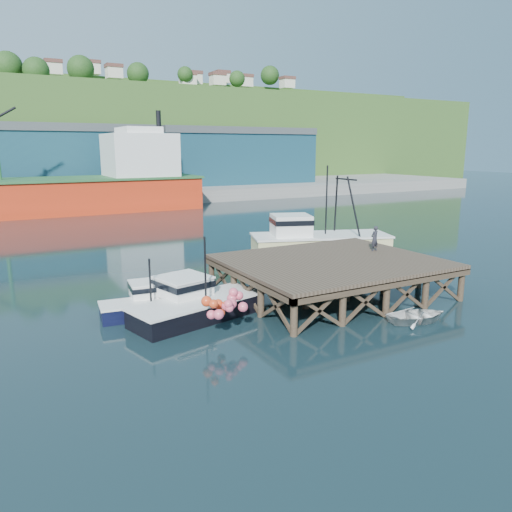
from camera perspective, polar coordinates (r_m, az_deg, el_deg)
ground at (r=27.58m, az=-0.69°, el=-5.93°), size 300.00×300.00×0.00m
wharf at (r=29.81m, az=8.82°, el=-0.81°), size 12.00×10.00×2.62m
far_quay at (r=94.22m, az=-21.42°, el=6.83°), size 160.00×40.00×2.00m
warehouse_mid at (r=88.98m, az=-21.25°, el=10.12°), size 28.00×16.00×9.00m
warehouse_right at (r=97.77m, az=-3.28°, el=11.04°), size 30.00×16.00×9.00m
cargo_ship at (r=71.40m, az=-25.88°, el=6.82°), size 55.50×10.00×13.75m
hillside at (r=123.73m, az=-23.75°, el=12.40°), size 220.00×50.00×22.00m
boat_navy at (r=26.97m, az=-12.16°, el=-5.23°), size 5.22×3.03×3.16m
boat_black at (r=26.01m, az=-7.05°, el=-5.31°), size 7.50×6.22×4.38m
trawler at (r=39.93m, az=7.09°, el=1.92°), size 11.52×7.30×7.26m
dinghy at (r=26.63m, az=17.97°, el=-6.49°), size 3.56×2.86×0.66m
dockworker at (r=32.79m, az=13.40°, el=1.96°), size 0.65×0.49×1.61m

